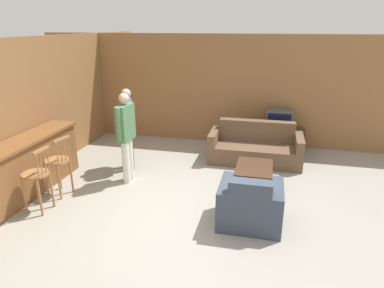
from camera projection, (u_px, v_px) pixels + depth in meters
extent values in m
plane|color=gray|center=(190.00, 215.00, 5.32)|extent=(24.00, 24.00, 0.00)
cube|color=olive|center=(225.00, 90.00, 8.23)|extent=(9.40, 0.08, 2.60)
cube|color=olive|center=(47.00, 104.00, 6.79)|extent=(0.08, 8.64, 2.60)
cube|color=brown|center=(19.00, 173.00, 5.69)|extent=(0.47, 2.75, 0.93)
cube|color=brown|center=(14.00, 145.00, 5.53)|extent=(0.55, 2.81, 0.05)
cylinder|color=#996638|center=(35.00, 174.00, 5.26)|extent=(0.42, 0.42, 0.04)
cylinder|color=#996638|center=(37.00, 188.00, 5.53)|extent=(0.04, 0.04, 0.61)
cylinder|color=#996638|center=(24.00, 196.00, 5.27)|extent=(0.04, 0.04, 0.61)
cylinder|color=#996638|center=(52.00, 190.00, 5.46)|extent=(0.04, 0.04, 0.61)
cylinder|color=#996638|center=(40.00, 198.00, 5.20)|extent=(0.04, 0.04, 0.61)
cylinder|color=#996638|center=(48.00, 160.00, 5.26)|extent=(0.02, 0.02, 0.37)
cylinder|color=#996638|center=(45.00, 162.00, 5.18)|extent=(0.02, 0.02, 0.37)
cylinder|color=#996638|center=(41.00, 164.00, 5.11)|extent=(0.02, 0.02, 0.37)
cylinder|color=#996638|center=(37.00, 166.00, 5.04)|extent=(0.02, 0.02, 0.37)
cube|color=#996638|center=(41.00, 150.00, 5.08)|extent=(0.05, 0.35, 0.04)
cylinder|color=#996638|center=(57.00, 161.00, 5.77)|extent=(0.48, 0.48, 0.04)
cylinder|color=#996638|center=(59.00, 173.00, 6.06)|extent=(0.04, 0.04, 0.61)
cylinder|color=#996638|center=(47.00, 180.00, 5.82)|extent=(0.04, 0.04, 0.61)
cylinder|color=#996638|center=(71.00, 176.00, 5.94)|extent=(0.04, 0.04, 0.61)
cylinder|color=#996638|center=(59.00, 183.00, 5.70)|extent=(0.04, 0.04, 0.61)
cylinder|color=#996638|center=(68.00, 149.00, 5.74)|extent=(0.02, 0.02, 0.37)
cylinder|color=#996638|center=(65.00, 150.00, 5.67)|extent=(0.02, 0.02, 0.37)
cylinder|color=#996638|center=(61.00, 152.00, 5.60)|extent=(0.02, 0.02, 0.37)
cylinder|color=#996638|center=(57.00, 153.00, 5.53)|extent=(0.02, 0.02, 0.37)
cube|color=#996638|center=(61.00, 139.00, 5.57)|extent=(0.11, 0.35, 0.04)
cube|color=brown|center=(255.00, 153.00, 7.30)|extent=(1.61, 0.86, 0.38)
cube|color=brown|center=(257.00, 131.00, 7.46)|extent=(1.61, 0.22, 0.45)
cube|color=brown|center=(214.00, 145.00, 7.45)|extent=(0.16, 0.86, 0.63)
cube|color=brown|center=(298.00, 151.00, 7.07)|extent=(0.16, 0.86, 0.63)
cube|color=#384251|center=(250.00, 211.00, 5.06)|extent=(0.59, 0.81, 0.38)
cube|color=#384251|center=(250.00, 196.00, 4.66)|extent=(0.59, 0.22, 0.43)
cube|color=#384251|center=(277.00, 207.00, 4.94)|extent=(0.16, 0.81, 0.62)
cube|color=#384251|center=(225.00, 201.00, 5.10)|extent=(0.16, 0.81, 0.62)
cube|color=#472D1E|center=(254.00, 167.00, 6.13)|extent=(0.64, 0.89, 0.04)
cube|color=#472D1E|center=(236.00, 186.00, 5.88)|extent=(0.06, 0.06, 0.36)
cube|color=#472D1E|center=(269.00, 189.00, 5.76)|extent=(0.06, 0.06, 0.36)
cube|color=#472D1E|center=(240.00, 167.00, 6.63)|extent=(0.06, 0.06, 0.36)
cube|color=#472D1E|center=(270.00, 170.00, 6.51)|extent=(0.06, 0.06, 0.36)
cube|color=#513823|center=(277.00, 140.00, 7.98)|extent=(1.21, 0.52, 0.51)
cube|color=#4C4C4C|center=(279.00, 120.00, 7.82)|extent=(0.58, 0.42, 0.46)
cube|color=black|center=(279.00, 122.00, 7.62)|extent=(0.51, 0.01, 0.39)
cylinder|color=black|center=(129.00, 148.00, 7.00)|extent=(0.14, 0.14, 0.80)
cylinder|color=black|center=(130.00, 151.00, 6.85)|extent=(0.14, 0.14, 0.80)
cube|color=#335189|center=(127.00, 115.00, 6.69)|extent=(0.37, 0.50, 0.64)
cylinder|color=#335189|center=(126.00, 111.00, 6.91)|extent=(0.09, 0.09, 0.58)
cylinder|color=#335189|center=(128.00, 117.00, 6.45)|extent=(0.09, 0.09, 0.58)
sphere|color=tan|center=(126.00, 93.00, 6.54)|extent=(0.18, 0.18, 0.18)
cylinder|color=silver|center=(126.00, 162.00, 6.28)|extent=(0.14, 0.14, 0.82)
cylinder|color=silver|center=(130.00, 159.00, 6.42)|extent=(0.14, 0.14, 0.82)
cube|color=#4C754C|center=(125.00, 123.00, 6.10)|extent=(0.21, 0.45, 0.65)
cylinder|color=#4C754C|center=(119.00, 125.00, 5.88)|extent=(0.09, 0.09, 0.60)
cylinder|color=#4C754C|center=(131.00, 118.00, 6.31)|extent=(0.09, 0.09, 0.60)
sphere|color=tan|center=(124.00, 98.00, 5.96)|extent=(0.19, 0.19, 0.19)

